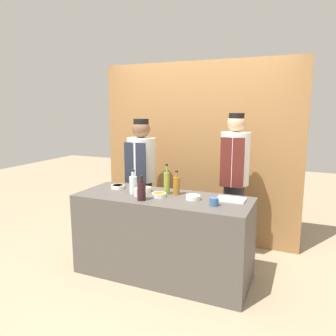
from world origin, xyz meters
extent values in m
plane|color=tan|center=(0.00, 0.00, 0.00)|extent=(14.00, 14.00, 0.00)
cube|color=olive|center=(0.00, 1.20, 1.20)|extent=(2.72, 0.18, 2.40)
cube|color=#514C47|center=(0.00, 0.00, 0.44)|extent=(1.86, 0.71, 0.88)
cylinder|color=white|center=(-0.26, 0.12, 0.91)|extent=(0.12, 0.12, 0.05)
cylinder|color=#703384|center=(-0.26, 0.12, 0.92)|extent=(0.10, 0.10, 0.01)
cylinder|color=white|center=(-0.62, 0.11, 0.90)|extent=(0.15, 0.15, 0.04)
cylinder|color=red|center=(-0.62, 0.11, 0.92)|extent=(0.13, 0.13, 0.01)
cylinder|color=white|center=(0.33, 0.02, 0.91)|extent=(0.15, 0.15, 0.04)
cylinder|color=brown|center=(0.33, 0.02, 0.92)|extent=(0.12, 0.12, 0.01)
cylinder|color=white|center=(-0.03, -0.03, 0.91)|extent=(0.15, 0.15, 0.04)
cylinder|color=orange|center=(-0.03, -0.03, 0.92)|extent=(0.12, 0.12, 0.01)
cube|color=white|center=(0.69, 0.14, 0.89)|extent=(0.29, 0.19, 0.02)
cylinder|color=#9E661E|center=(0.10, 0.13, 0.98)|extent=(0.07, 0.07, 0.19)
cylinder|color=#9E661E|center=(0.10, 0.13, 1.10)|extent=(0.03, 0.03, 0.06)
cylinder|color=black|center=(0.10, 0.13, 1.14)|extent=(0.03, 0.03, 0.02)
cylinder|color=olive|center=(0.00, 0.11, 1.00)|extent=(0.07, 0.07, 0.24)
cylinder|color=olive|center=(0.00, 0.11, 1.16)|extent=(0.03, 0.03, 0.07)
cylinder|color=black|center=(0.00, 0.11, 1.20)|extent=(0.03, 0.03, 0.02)
cylinder|color=silver|center=(-0.34, -0.02, 0.98)|extent=(0.09, 0.09, 0.19)
cylinder|color=silver|center=(-0.34, -0.02, 1.10)|extent=(0.03, 0.03, 0.06)
cylinder|color=black|center=(-0.34, -0.02, 1.14)|extent=(0.04, 0.04, 0.02)
cylinder|color=black|center=(-0.14, -0.21, 0.98)|extent=(0.09, 0.09, 0.19)
cylinder|color=black|center=(-0.14, -0.21, 1.10)|extent=(0.03, 0.03, 0.06)
cylinder|color=black|center=(-0.14, -0.21, 1.13)|extent=(0.04, 0.04, 0.02)
cylinder|color=silver|center=(-0.25, -0.09, 0.93)|extent=(0.09, 0.09, 0.08)
cylinder|color=#386093|center=(0.59, -0.11, 0.92)|extent=(0.09, 0.09, 0.08)
cylinder|color=#28282D|center=(-0.61, 0.68, 0.43)|extent=(0.27, 0.27, 0.86)
cylinder|color=silver|center=(-0.61, 0.68, 1.14)|extent=(0.37, 0.37, 0.56)
cube|color=#232838|center=(-0.61, 0.51, 1.12)|extent=(0.30, 0.02, 0.52)
sphere|color=brown|center=(-0.61, 0.68, 1.54)|extent=(0.23, 0.23, 0.23)
cylinder|color=black|center=(-0.61, 0.68, 1.62)|extent=(0.20, 0.20, 0.08)
cylinder|color=#28282D|center=(0.61, 0.68, 0.46)|extent=(0.24, 0.24, 0.92)
cylinder|color=white|center=(0.61, 0.68, 1.23)|extent=(0.33, 0.33, 0.61)
cube|color=#561E19|center=(0.61, 0.53, 1.20)|extent=(0.26, 0.02, 0.56)
sphere|color=tan|center=(0.61, 0.68, 1.63)|extent=(0.20, 0.20, 0.20)
cylinder|color=black|center=(0.61, 0.68, 1.71)|extent=(0.17, 0.17, 0.07)
camera|label=1|loc=(1.37, -3.04, 1.80)|focal=35.00mm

